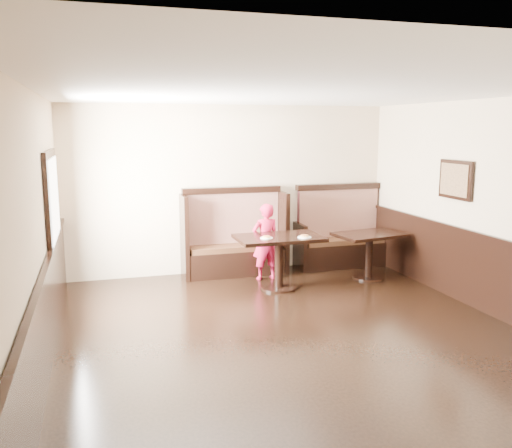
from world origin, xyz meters
name	(u,v)px	position (x,y,z in m)	size (l,w,h in m)	color
ground	(307,348)	(0.00, 0.00, 0.00)	(7.00, 7.00, 0.00)	black
room_shell	(274,285)	(-0.30, 0.28, 0.67)	(7.00, 7.00, 7.00)	beige
booth_main	(234,243)	(0.00, 3.30, 0.53)	(1.75, 0.72, 1.45)	black
booth_neighbor	(340,239)	(1.95, 3.29, 0.48)	(1.65, 0.72, 1.45)	black
table_main	(279,249)	(0.43, 2.23, 0.63)	(1.29, 0.81, 0.82)	black
table_neighbor	(369,245)	(2.03, 2.37, 0.56)	(1.17, 0.86, 0.75)	black
child	(266,242)	(0.40, 2.80, 0.62)	(0.45, 0.30, 1.24)	#B91338
pizza_plate_left	(267,237)	(0.21, 2.14, 0.83)	(0.19, 0.19, 0.03)	white
pizza_plate_right	(304,237)	(0.76, 2.04, 0.83)	(0.21, 0.21, 0.04)	white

